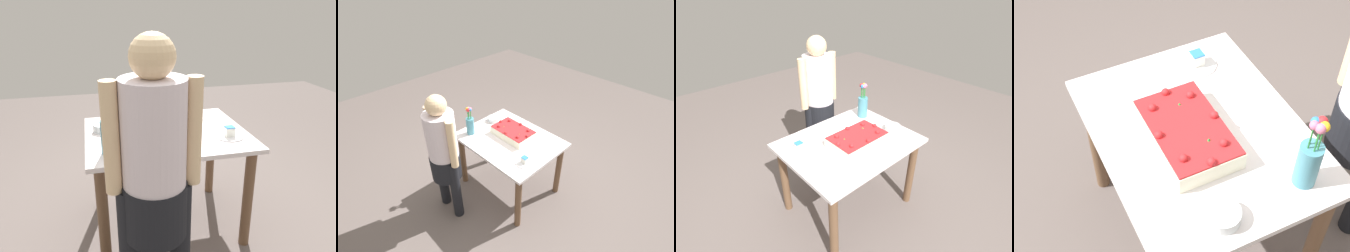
% 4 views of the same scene
% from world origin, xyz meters
% --- Properties ---
extents(ground_plane, '(8.00, 8.00, 0.00)m').
position_xyz_m(ground_plane, '(0.00, 0.00, 0.00)').
color(ground_plane, '#655A56').
extents(dining_table, '(1.10, 0.86, 0.75)m').
position_xyz_m(dining_table, '(0.00, 0.00, 0.61)').
color(dining_table, silver).
rests_on(dining_table, ground_plane).
extents(sheet_cake, '(0.47, 0.29, 0.12)m').
position_xyz_m(sheet_cake, '(-0.02, 0.07, 0.80)').
color(sheet_cake, white).
rests_on(sheet_cake, dining_table).
extents(serving_plate_with_slice, '(0.19, 0.19, 0.07)m').
position_xyz_m(serving_plate_with_slice, '(0.39, -0.18, 0.77)').
color(serving_plate_with_slice, white).
rests_on(serving_plate_with_slice, dining_table).
extents(cake_knife, '(0.16, 0.17, 0.00)m').
position_xyz_m(cake_knife, '(0.39, 0.23, 0.75)').
color(cake_knife, silver).
rests_on(cake_knife, dining_table).
extents(flower_vase, '(0.09, 0.09, 0.35)m').
position_xyz_m(flower_vase, '(-0.41, -0.25, 0.89)').
color(flower_vase, teal).
rests_on(flower_vase, dining_table).
extents(fruit_bowl, '(0.14, 0.14, 0.05)m').
position_xyz_m(fruit_bowl, '(-0.42, 0.13, 0.78)').
color(fruit_bowl, silver).
rests_on(fruit_bowl, dining_table).
extents(person_standing, '(0.45, 0.31, 1.49)m').
position_xyz_m(person_standing, '(-0.23, -0.73, 0.85)').
color(person_standing, black).
rests_on(person_standing, ground_plane).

